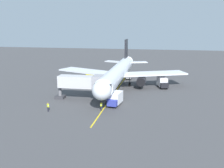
% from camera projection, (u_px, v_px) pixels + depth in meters
% --- Properties ---
extents(ground_plane, '(220.00, 220.00, 0.00)m').
position_uv_depth(ground_plane, '(112.00, 89.00, 65.35)').
color(ground_plane, '#424244').
extents(apron_lead_in_line, '(0.73, 40.00, 0.01)m').
position_uv_depth(apron_lead_in_line, '(113.00, 95.00, 59.89)').
color(apron_lead_in_line, yellow).
rests_on(apron_lead_in_line, ground).
extents(airplane, '(34.80, 40.24, 11.50)m').
position_uv_depth(airplane, '(118.00, 73.00, 65.01)').
color(airplane, silver).
rests_on(airplane, ground).
extents(jet_bridge, '(11.42, 3.23, 5.40)m').
position_uv_depth(jet_bridge, '(85.00, 83.00, 55.20)').
color(jet_bridge, '#B7B7BC').
rests_on(jet_bridge, ground).
extents(ground_crew_marshaller, '(0.47, 0.44, 1.71)m').
position_uv_depth(ground_crew_marshaller, '(48.00, 107.00, 48.15)').
color(ground_crew_marshaller, '#23232D').
rests_on(ground_crew_marshaller, ground).
extents(ground_crew_wing_walker, '(0.31, 0.44, 1.71)m').
position_uv_depth(ground_crew_wing_walker, '(101.00, 106.00, 48.68)').
color(ground_crew_wing_walker, '#23232D').
rests_on(ground_crew_wing_walker, ground).
extents(box_truck_near_nose, '(2.53, 4.82, 2.62)m').
position_uv_depth(box_truck_near_nose, '(115.00, 99.00, 51.75)').
color(box_truck_near_nose, '#2D3899').
rests_on(box_truck_near_nose, ground).
extents(box_truck_portside, '(3.12, 4.95, 2.62)m').
position_uv_depth(box_truck_portside, '(163.00, 82.00, 66.35)').
color(box_truck_portside, black).
rests_on(box_truck_portside, ground).
extents(baggage_cart_starboard_side, '(1.72, 2.70, 1.27)m').
position_uv_depth(baggage_cart_starboard_side, '(129.00, 77.00, 76.56)').
color(baggage_cart_starboard_side, '#9E9EA3').
rests_on(baggage_cart_starboard_side, ground).
extents(tug_rear_apron, '(2.19, 2.67, 1.50)m').
position_uv_depth(tug_rear_apron, '(90.00, 75.00, 79.75)').
color(tug_rear_apron, yellow).
rests_on(tug_rear_apron, ground).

